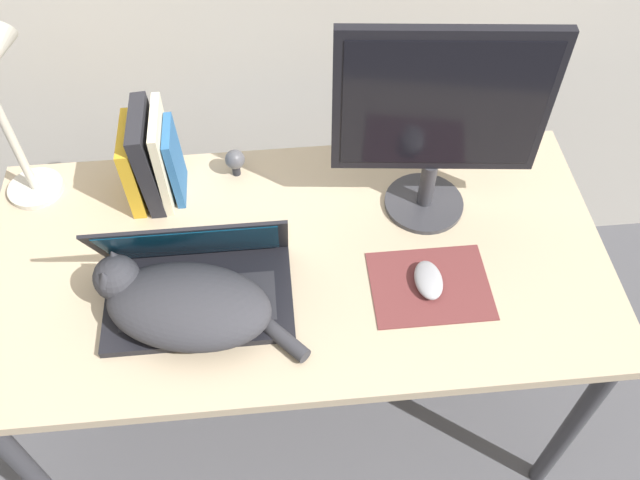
% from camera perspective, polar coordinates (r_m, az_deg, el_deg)
% --- Properties ---
extents(desk, '(1.39, 0.70, 0.72)m').
position_cam_1_polar(desk, '(1.57, -1.94, -3.07)').
color(desk, tan).
rests_on(desk, ground_plane).
extents(laptop, '(0.39, 0.24, 0.23)m').
position_cam_1_polar(laptop, '(1.44, -10.31, -3.46)').
color(laptop, black).
rests_on(laptop, desk).
extents(cat, '(0.43, 0.28, 0.14)m').
position_cam_1_polar(cat, '(1.40, -11.52, -5.24)').
color(cat, '#333338').
rests_on(cat, desk).
extents(external_monitor, '(0.44, 0.19, 0.49)m').
position_cam_1_polar(external_monitor, '(1.44, 10.02, 10.09)').
color(external_monitor, '#333338').
rests_on(external_monitor, desk).
extents(mousepad, '(0.26, 0.20, 0.00)m').
position_cam_1_polar(mousepad, '(1.48, 9.25, -3.81)').
color(mousepad, brown).
rests_on(mousepad, desk).
extents(computer_mouse, '(0.06, 0.10, 0.03)m').
position_cam_1_polar(computer_mouse, '(1.47, 9.12, -3.35)').
color(computer_mouse, '#99999E').
rests_on(computer_mouse, mousepad).
extents(book_row, '(0.12, 0.17, 0.24)m').
position_cam_1_polar(book_row, '(1.60, -14.07, 6.63)').
color(book_row, gold).
rests_on(book_row, desk).
extents(webcam, '(0.05, 0.05, 0.07)m').
position_cam_1_polar(webcam, '(1.66, -7.17, 6.68)').
color(webcam, '#232328').
rests_on(webcam, desk).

